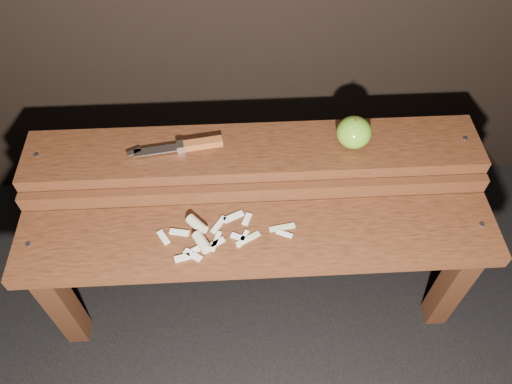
{
  "coord_description": "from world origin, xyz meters",
  "views": [
    {
      "loc": [
        -0.04,
        -0.72,
        1.45
      ],
      "look_at": [
        0.0,
        0.06,
        0.45
      ],
      "focal_mm": 35.0,
      "sensor_mm": 36.0,
      "label": 1
    }
  ],
  "objects_px": {
    "bench_rear_tier": "(254,170)",
    "knife": "(191,145)",
    "bench_front_tier": "(258,252)",
    "apple": "(354,132)"
  },
  "relations": [
    {
      "from": "bench_front_tier",
      "to": "bench_rear_tier",
      "type": "distance_m",
      "value": 0.23
    },
    {
      "from": "bench_front_tier",
      "to": "apple",
      "type": "height_order",
      "value": "apple"
    },
    {
      "from": "apple",
      "to": "knife",
      "type": "xyz_separation_m",
      "value": [
        -0.42,
        0.01,
        -0.03
      ]
    },
    {
      "from": "bench_front_tier",
      "to": "knife",
      "type": "bearing_deg",
      "value": 124.51
    },
    {
      "from": "knife",
      "to": "apple",
      "type": "bearing_deg",
      "value": -0.74
    },
    {
      "from": "bench_front_tier",
      "to": "knife",
      "type": "relative_size",
      "value": 4.83
    },
    {
      "from": "apple",
      "to": "bench_front_tier",
      "type": "bearing_deg",
      "value": -138.05
    },
    {
      "from": "knife",
      "to": "bench_rear_tier",
      "type": "bearing_deg",
      "value": -3.43
    },
    {
      "from": "bench_rear_tier",
      "to": "apple",
      "type": "distance_m",
      "value": 0.29
    },
    {
      "from": "bench_rear_tier",
      "to": "knife",
      "type": "xyz_separation_m",
      "value": [
        -0.16,
        0.01,
        0.1
      ]
    }
  ]
}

